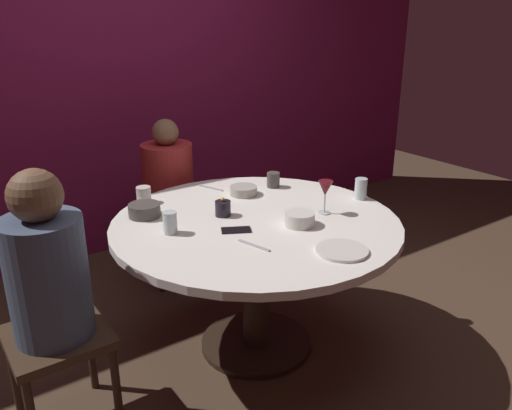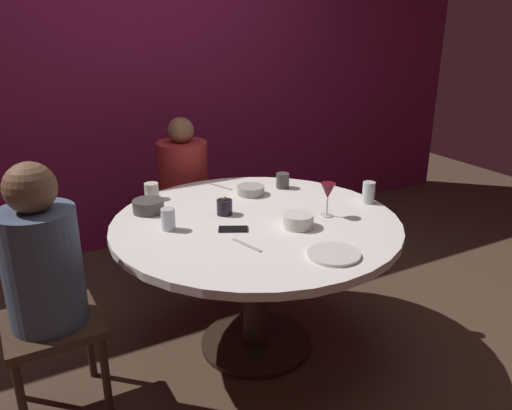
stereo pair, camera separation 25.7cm
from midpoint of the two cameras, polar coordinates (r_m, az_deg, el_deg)
The scene contains 18 objects.
ground_plane at distance 2.96m, azimuth -2.57°, elevation -15.12°, with size 8.00×8.00×0.00m, color #4C3828.
back_wall at distance 3.98m, azimuth -16.56°, elevation 13.54°, with size 6.00×0.10×2.60m, color maroon.
dining_table at distance 2.66m, azimuth -2.78°, elevation -4.45°, with size 1.45×1.45×0.74m.
seated_diner_left at distance 2.29m, azimuth -24.95°, elevation -7.32°, with size 0.40×0.40×1.18m.
seated_diner_back at distance 3.47m, azimuth -11.72°, elevation 2.54°, with size 0.40×0.40×1.09m.
candle_holder at distance 2.66m, azimuth -6.43°, elevation -0.41°, with size 0.08×0.08×0.10m.
wine_glass at distance 2.65m, azimuth 4.88°, elevation 1.63°, with size 0.08×0.08×0.18m.
dinner_plate at distance 2.27m, azimuth 6.25°, elevation -5.06°, with size 0.23×0.23×0.01m, color silver.
cell_phone at distance 2.48m, azimuth -5.18°, elevation -2.82°, with size 0.07×0.14×0.01m, color black.
bowl_serving_large at distance 2.53m, azimuth 1.91°, elevation -1.60°, with size 0.15×0.15×0.07m, color silver.
bowl_salad_center at distance 2.96m, azimuth -3.88°, elevation 1.56°, with size 0.16×0.16×0.05m, color #B2ADA3.
bowl_small_white at distance 2.72m, azimuth -14.83°, elevation -0.61°, with size 0.16×0.16×0.07m, color #4C4742.
cup_near_candle at distance 2.92m, azimuth -14.72°, elevation 1.05°, with size 0.08×0.08×0.09m, color silver.
cup_by_left_diner at distance 2.91m, azimuth 8.98°, elevation 1.73°, with size 0.07×0.07×0.12m, color silver.
cup_by_right_diner at distance 2.48m, azimuth -12.38°, elevation -1.97°, with size 0.07×0.07×0.11m, color silver.
cup_center_front at distance 3.08m, azimuth -0.48°, elevation 2.74°, with size 0.08×0.08×0.09m, color #4C4742.
fork_near_plate at distance 2.32m, azimuth -3.43°, elevation -4.52°, with size 0.02×0.18×0.01m, color #B7B7BC.
knife_near_plate at distance 3.09m, azimuth -7.41°, elevation 1.83°, with size 0.02×0.18×0.01m, color #B7B7BC.
Camera 1 is at (-1.38, -1.98, 1.72)m, focal length 36.42 mm.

